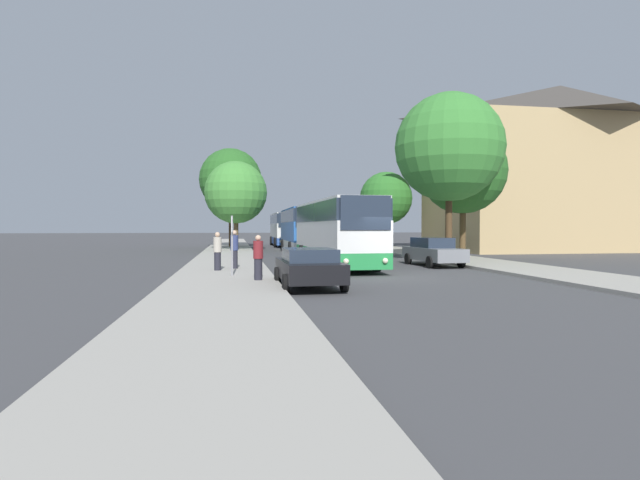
% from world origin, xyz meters
% --- Properties ---
extents(ground_plane, '(300.00, 300.00, 0.00)m').
position_xyz_m(ground_plane, '(0.00, 0.00, 0.00)').
color(ground_plane, '#424244').
rests_on(ground_plane, ground).
extents(sidewalk_left, '(4.00, 120.00, 0.15)m').
position_xyz_m(sidewalk_left, '(-7.00, 0.00, 0.07)').
color(sidewalk_left, '#A39E93').
rests_on(sidewalk_left, ground_plane).
extents(sidewalk_right, '(4.00, 120.00, 0.15)m').
position_xyz_m(sidewalk_right, '(7.00, 0.00, 0.07)').
color(sidewalk_right, '#A39E93').
rests_on(sidewalk_right, ground_plane).
extents(building_right_background, '(21.32, 11.68, 14.65)m').
position_xyz_m(building_right_background, '(22.13, 19.77, 7.32)').
color(building_right_background, tan).
rests_on(building_right_background, ground_plane).
extents(bus_front, '(2.91, 11.65, 3.43)m').
position_xyz_m(bus_front, '(-1.27, 5.36, 1.83)').
color(bus_front, '#238942').
rests_on(bus_front, ground_plane).
extents(bus_middle, '(2.87, 10.80, 3.52)m').
position_xyz_m(bus_middle, '(-1.16, 19.19, 1.87)').
color(bus_middle, silver).
rests_on(bus_middle, ground_plane).
extents(bus_rear, '(2.79, 10.44, 3.49)m').
position_xyz_m(bus_rear, '(-1.18, 32.62, 1.86)').
color(bus_rear, '#2D519E').
rests_on(bus_rear, ground_plane).
extents(parked_car_left_curb, '(2.11, 4.28, 1.36)m').
position_xyz_m(parked_car_left_curb, '(-4.05, -3.73, 0.73)').
color(parked_car_left_curb, black).
rests_on(parked_car_left_curb, ground_plane).
extents(parked_car_right_near, '(2.08, 4.61, 1.51)m').
position_xyz_m(parked_car_right_near, '(3.91, 4.59, 0.78)').
color(parked_car_right_near, slate).
rests_on(parked_car_right_near, ground_plane).
extents(bus_stop_sign, '(0.08, 0.45, 2.38)m').
position_xyz_m(bus_stop_sign, '(-6.64, -0.53, 1.63)').
color(bus_stop_sign, gray).
rests_on(bus_stop_sign, sidewalk_left).
extents(pedestrian_waiting_near, '(0.36, 0.36, 1.78)m').
position_xyz_m(pedestrian_waiting_near, '(-6.55, 2.92, 1.05)').
color(pedestrian_waiting_near, '#23232D').
rests_on(pedestrian_waiting_near, sidewalk_left).
extents(pedestrian_waiting_far, '(0.36, 0.36, 1.64)m').
position_xyz_m(pedestrian_waiting_far, '(-5.70, -2.26, 0.97)').
color(pedestrian_waiting_far, '#23232D').
rests_on(pedestrian_waiting_far, sidewalk_left).
extents(pedestrian_walking_back, '(0.36, 0.36, 1.70)m').
position_xyz_m(pedestrian_walking_back, '(-7.29, 2.08, 1.01)').
color(pedestrian_walking_back, '#23232D').
rests_on(pedestrian_walking_back, sidewalk_left).
extents(tree_left_near, '(6.03, 6.03, 9.55)m').
position_xyz_m(tree_left_near, '(-6.84, 28.90, 6.67)').
color(tree_left_near, '#47331E').
rests_on(tree_left_near, sidewalk_left).
extents(tree_left_far, '(5.25, 5.25, 7.46)m').
position_xyz_m(tree_left_far, '(-6.38, 22.12, 4.97)').
color(tree_left_far, brown).
rests_on(tree_left_far, sidewalk_left).
extents(tree_right_near, '(5.12, 5.12, 7.30)m').
position_xyz_m(tree_right_near, '(8.14, 26.47, 4.88)').
color(tree_right_near, '#47331E').
rests_on(tree_right_near, sidewalk_right).
extents(tree_right_mid, '(6.32, 6.32, 9.75)m').
position_xyz_m(tree_right_mid, '(5.86, 6.97, 6.72)').
color(tree_right_mid, '#47331E').
rests_on(tree_right_mid, sidewalk_right).
extents(tree_right_far, '(5.54, 5.54, 8.32)m').
position_xyz_m(tree_right_far, '(8.10, 9.79, 5.69)').
color(tree_right_far, '#513D23').
rests_on(tree_right_far, sidewalk_right).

